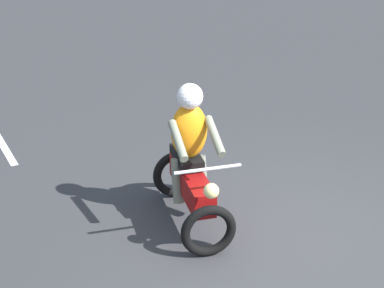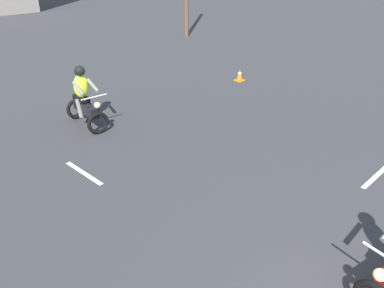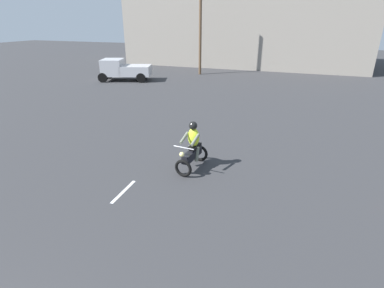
{
  "view_description": "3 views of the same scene",
  "coord_description": "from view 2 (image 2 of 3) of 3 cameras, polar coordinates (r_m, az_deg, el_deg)",
  "views": [
    {
      "loc": [
        -5.55,
        4.03,
        4.49
      ],
      "look_at": [
        0.93,
        0.86,
        1.0
      ],
      "focal_mm": 70.0,
      "sensor_mm": 36.0,
      "label": 1
    },
    {
      "loc": [
        -3.67,
        0.26,
        4.25
      ],
      "look_at": [
        0.91,
        4.88,
        0.9
      ],
      "focal_mm": 35.0,
      "sensor_mm": 36.0,
      "label": 2
    },
    {
      "loc": [
        4.08,
        0.34,
        4.71
      ],
      "look_at": [
        0.89,
        8.91,
        0.9
      ],
      "focal_mm": 28.0,
      "sensor_mm": 36.0,
      "label": 3
    }
  ],
  "objects": [
    {
      "name": "motorcycle_rider_background",
      "position": [
        10.42,
        -16.08,
        6.4
      ],
      "size": [
        0.77,
        1.54,
        1.66
      ],
      "rotation": [
        0.0,
        0.0,
        3.05
      ],
      "color": "black",
      "rests_on": "ground"
    },
    {
      "name": "traffic_cone_near_right",
      "position": [
        14.09,
        7.26,
        10.34
      ],
      "size": [
        0.32,
        0.32,
        0.42
      ],
      "color": "orange",
      "rests_on": "ground"
    },
    {
      "name": "lane_stripe_e",
      "position": [
        9.13,
        26.91,
        -3.71
      ],
      "size": [
        1.88,
        0.11,
        0.01
      ],
      "primitive_type": "cube",
      "rotation": [
        0.0,
        0.0,
        1.57
      ],
      "color": "silver",
      "rests_on": "ground"
    },
    {
      "name": "lane_stripe_n",
      "position": [
        8.41,
        -16.16,
        -4.26
      ],
      "size": [
        0.15,
        1.32,
        0.01
      ],
      "primitive_type": "cube",
      "rotation": [
        0.0,
        0.0,
        3.18
      ],
      "color": "silver",
      "rests_on": "ground"
    }
  ]
}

